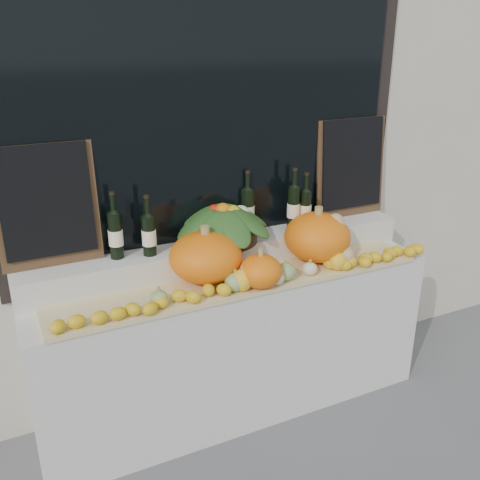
% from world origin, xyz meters
% --- Properties ---
extents(storefront_facade, '(7.00, 0.94, 4.50)m').
position_xyz_m(storefront_facade, '(0.00, 2.25, 2.25)').
color(storefront_facade, beige).
rests_on(storefront_facade, ground).
extents(display_sill, '(2.30, 0.55, 0.88)m').
position_xyz_m(display_sill, '(0.00, 1.52, 0.44)').
color(display_sill, silver).
rests_on(display_sill, ground).
extents(rear_tier, '(2.30, 0.25, 0.16)m').
position_xyz_m(rear_tier, '(0.00, 1.68, 0.96)').
color(rear_tier, silver).
rests_on(rear_tier, display_sill).
extents(straw_bedding, '(2.10, 0.32, 0.02)m').
position_xyz_m(straw_bedding, '(0.00, 1.40, 0.89)').
color(straw_bedding, tan).
rests_on(straw_bedding, display_sill).
extents(pumpkin_left, '(0.40, 0.40, 0.27)m').
position_xyz_m(pumpkin_left, '(-0.18, 1.49, 1.04)').
color(pumpkin_left, orange).
rests_on(pumpkin_left, straw_bedding).
extents(pumpkin_right, '(0.48, 0.48, 0.29)m').
position_xyz_m(pumpkin_right, '(0.50, 1.47, 1.05)').
color(pumpkin_right, orange).
rests_on(pumpkin_right, straw_bedding).
extents(pumpkin_center, '(0.29, 0.29, 0.18)m').
position_xyz_m(pumpkin_center, '(0.04, 1.29, 0.99)').
color(pumpkin_center, orange).
rests_on(pumpkin_center, straw_bedding).
extents(butternut_squash, '(0.13, 0.20, 0.28)m').
position_xyz_m(butternut_squash, '(0.60, 1.37, 1.03)').
color(butternut_squash, tan).
rests_on(butternut_squash, straw_bedding).
extents(decorative_gourds, '(1.13, 0.13, 0.14)m').
position_xyz_m(decorative_gourds, '(0.08, 1.30, 0.95)').
color(decorative_gourds, '#2C671F').
rests_on(decorative_gourds, straw_bedding).
extents(lemon_heap, '(2.20, 0.16, 0.06)m').
position_xyz_m(lemon_heap, '(0.00, 1.29, 0.94)').
color(lemon_heap, gold).
rests_on(lemon_heap, straw_bedding).
extents(produce_bowl, '(0.59, 0.59, 0.24)m').
position_xyz_m(produce_bowl, '(-0.00, 1.66, 1.15)').
color(produce_bowl, black).
rests_on(produce_bowl, rear_tier).
extents(wine_bottle_far_left, '(0.08, 0.08, 0.36)m').
position_xyz_m(wine_bottle_far_left, '(-0.61, 1.69, 1.17)').
color(wine_bottle_far_left, black).
rests_on(wine_bottle_far_left, rear_tier).
extents(wine_bottle_near_left, '(0.08, 0.08, 0.33)m').
position_xyz_m(wine_bottle_near_left, '(-0.44, 1.65, 1.15)').
color(wine_bottle_near_left, black).
rests_on(wine_bottle_near_left, rear_tier).
extents(wine_bottle_tall, '(0.08, 0.08, 0.37)m').
position_xyz_m(wine_bottle_tall, '(0.19, 1.74, 1.17)').
color(wine_bottle_tall, black).
rests_on(wine_bottle_tall, rear_tier).
extents(wine_bottle_near_right, '(0.08, 0.08, 0.38)m').
position_xyz_m(wine_bottle_near_right, '(0.45, 1.65, 1.18)').
color(wine_bottle_near_right, black).
rests_on(wine_bottle_near_right, rear_tier).
extents(wine_bottle_far_right, '(0.08, 0.08, 0.35)m').
position_xyz_m(wine_bottle_far_right, '(0.53, 1.65, 1.16)').
color(wine_bottle_far_right, black).
rests_on(wine_bottle_far_right, rear_tier).
extents(chalkboard_left, '(0.50, 0.07, 0.62)m').
position_xyz_m(chalkboard_left, '(-0.92, 1.74, 1.36)').
color(chalkboard_left, '#4C331E').
rests_on(chalkboard_left, rear_tier).
extents(chalkboard_right, '(0.50, 0.07, 0.62)m').
position_xyz_m(chalkboard_right, '(0.92, 1.74, 1.36)').
color(chalkboard_right, '#4C331E').
rests_on(chalkboard_right, rear_tier).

